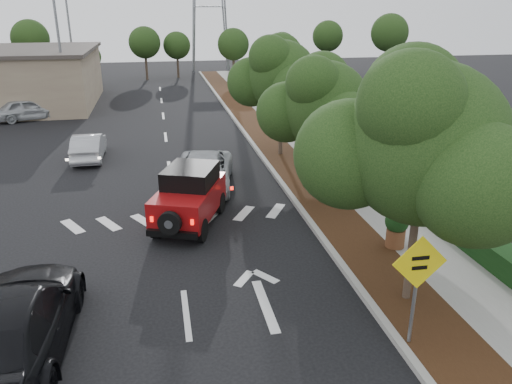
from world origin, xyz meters
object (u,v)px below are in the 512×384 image
object	(u,v)px
speed_hump_sign	(418,276)
red_jeep	(191,195)
silver_suv_ahead	(203,172)
black_suv_oncoming	(12,324)

from	to	relation	value
speed_hump_sign	red_jeep	bearing A→B (deg)	119.72
red_jeep	silver_suv_ahead	xyz separation A→B (m)	(0.76, 3.44, -0.33)
silver_suv_ahead	black_suv_oncoming	distance (m)	11.08
black_suv_oncoming	speed_hump_sign	xyz separation A→B (m)	(8.49, -1.37, 0.98)
red_jeep	black_suv_oncoming	size ratio (longest dim) A/B	0.72
speed_hump_sign	black_suv_oncoming	bearing A→B (deg)	172.09
black_suv_oncoming	speed_hump_sign	size ratio (longest dim) A/B	2.19
red_jeep	speed_hump_sign	xyz separation A→B (m)	(4.23, -7.81, 0.79)
silver_suv_ahead	speed_hump_sign	world-z (taller)	speed_hump_sign
red_jeep	black_suv_oncoming	distance (m)	7.72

